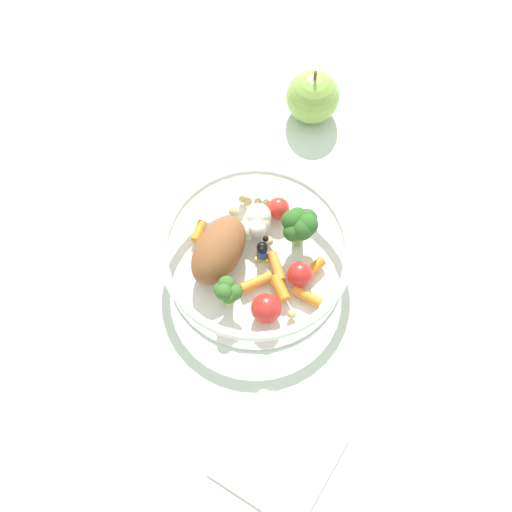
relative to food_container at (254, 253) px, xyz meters
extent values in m
plane|color=silver|center=(-0.02, -0.01, -0.03)|extent=(2.40, 2.40, 0.00)
cylinder|color=white|center=(0.00, 0.00, -0.02)|extent=(0.20, 0.20, 0.01)
torus|color=white|center=(0.00, 0.00, 0.02)|extent=(0.21, 0.21, 0.01)
ellipsoid|color=brown|center=(0.03, -0.03, 0.01)|extent=(0.10, 0.07, 0.05)
cylinder|color=#8EB766|center=(0.05, 0.01, -0.01)|extent=(0.01, 0.01, 0.02)
sphere|color=#386B28|center=(0.06, 0.02, 0.02)|extent=(0.02, 0.02, 0.02)
sphere|color=#386B28|center=(0.06, 0.02, 0.01)|extent=(0.01, 0.01, 0.01)
sphere|color=#386B28|center=(0.05, 0.02, 0.01)|extent=(0.02, 0.02, 0.02)
sphere|color=#386B28|center=(0.05, 0.02, 0.01)|extent=(0.01, 0.01, 0.01)
sphere|color=#386B28|center=(0.05, 0.01, 0.01)|extent=(0.02, 0.02, 0.02)
sphere|color=#386B28|center=(0.06, 0.01, 0.01)|extent=(0.02, 0.02, 0.02)
cylinder|color=#7FAD5B|center=(-0.05, 0.02, -0.01)|extent=(0.01, 0.01, 0.02)
sphere|color=#2D6023|center=(-0.04, 0.02, 0.02)|extent=(0.02, 0.02, 0.02)
sphere|color=#2D6023|center=(-0.05, 0.03, 0.02)|extent=(0.03, 0.03, 0.03)
sphere|color=#2D6023|center=(-0.06, 0.03, 0.02)|extent=(0.02, 0.02, 0.02)
sphere|color=#2D6023|center=(-0.06, 0.02, 0.02)|extent=(0.02, 0.02, 0.02)
sphere|color=#2D6023|center=(-0.06, 0.01, 0.02)|extent=(0.03, 0.03, 0.03)
sphere|color=#2D6023|center=(-0.05, 0.01, 0.02)|extent=(0.02, 0.02, 0.02)
sphere|color=white|center=(-0.02, -0.03, -0.01)|extent=(0.02, 0.02, 0.02)
sphere|color=white|center=(-0.02, -0.02, 0.00)|extent=(0.02, 0.02, 0.02)
sphere|color=white|center=(-0.03, -0.02, -0.01)|extent=(0.03, 0.03, 0.03)
sphere|color=white|center=(-0.04, -0.03, 0.00)|extent=(0.03, 0.03, 0.03)
sphere|color=white|center=(-0.03, -0.03, -0.01)|extent=(0.02, 0.02, 0.02)
sphere|color=white|center=(-0.03, -0.03, -0.01)|extent=(0.02, 0.02, 0.02)
cube|color=yellow|center=(-0.01, 0.00, -0.02)|extent=(0.02, 0.02, 0.00)
cylinder|color=#1933B2|center=(-0.01, 0.00, -0.01)|extent=(0.02, 0.02, 0.02)
sphere|color=black|center=(-0.01, 0.00, 0.00)|extent=(0.01, 0.01, 0.01)
sphere|color=black|center=(-0.01, 0.01, 0.01)|extent=(0.01, 0.01, 0.01)
sphere|color=black|center=(-0.01, 0.00, 0.01)|extent=(0.01, 0.01, 0.01)
cylinder|color=orange|center=(-0.01, 0.07, -0.01)|extent=(0.02, 0.03, 0.01)
cylinder|color=orange|center=(0.02, 0.02, -0.01)|extent=(0.04, 0.02, 0.01)
cylinder|color=orange|center=(0.01, 0.05, -0.01)|extent=(0.02, 0.03, 0.01)
cylinder|color=orange|center=(-0.04, 0.06, -0.01)|extent=(0.02, 0.01, 0.01)
cylinder|color=orange|center=(-0.01, 0.03, -0.01)|extent=(0.03, 0.04, 0.01)
cylinder|color=orange|center=(0.02, -0.07, -0.01)|extent=(0.03, 0.02, 0.01)
sphere|color=red|center=(-0.02, 0.05, -0.01)|extent=(0.03, 0.03, 0.03)
sphere|color=red|center=(0.04, 0.05, 0.00)|extent=(0.03, 0.03, 0.03)
sphere|color=red|center=(-0.06, -0.02, -0.01)|extent=(0.03, 0.03, 0.03)
sphere|color=#D1B775|center=(-0.03, 0.00, -0.01)|extent=(0.01, 0.01, 0.01)
sphere|color=#D1B775|center=(0.02, 0.07, -0.02)|extent=(0.01, 0.01, 0.01)
sphere|color=tan|center=(-0.05, -0.06, -0.01)|extent=(0.01, 0.01, 0.01)
sphere|color=tan|center=(-0.01, -0.05, -0.02)|extent=(0.01, 0.01, 0.01)
sphere|color=#D1B775|center=(-0.06, -0.04, -0.02)|extent=(0.01, 0.01, 0.01)
sphere|color=#D1B775|center=(-0.05, -0.06, -0.02)|extent=(0.01, 0.01, 0.01)
sphere|color=#D1B775|center=(-0.03, -0.06, -0.01)|extent=(0.01, 0.01, 0.01)
sphere|color=tan|center=(-0.06, -0.05, -0.02)|extent=(0.01, 0.01, 0.01)
sphere|color=#8CB74C|center=(-0.20, -0.09, 0.00)|extent=(0.07, 0.07, 0.07)
cylinder|color=brown|center=(-0.20, -0.09, 0.04)|extent=(0.00, 0.00, 0.01)
cube|color=silver|center=(0.14, 0.16, -0.03)|extent=(0.12, 0.12, 0.01)
camera|label=1|loc=(0.23, 0.22, 0.65)|focal=46.81mm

